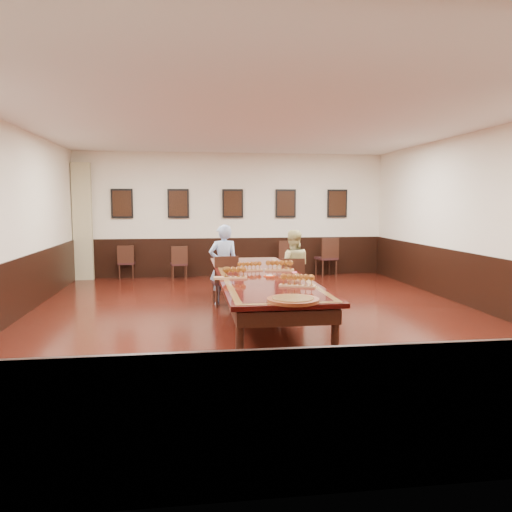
{
  "coord_description": "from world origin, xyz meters",
  "views": [
    {
      "loc": [
        -1.17,
        -8.02,
        1.92
      ],
      "look_at": [
        0.0,
        0.5,
        1.0
      ],
      "focal_mm": 35.0,
      "sensor_mm": 36.0,
      "label": 1
    }
  ],
  "objects": [
    {
      "name": "flight_d",
      "position": [
        0.33,
        -1.31,
        0.84
      ],
      "size": [
        0.52,
        0.33,
        0.19
      ],
      "color": "#A26D44",
      "rests_on": "conference_table"
    },
    {
      "name": "flight_c",
      "position": [
        -0.51,
        -0.42,
        0.84
      ],
      "size": [
        0.52,
        0.18,
        0.19
      ],
      "color": "#A26D44",
      "rests_on": "conference_table"
    },
    {
      "name": "spare_chair_a",
      "position": [
        -2.72,
        4.83,
        0.43
      ],
      "size": [
        0.41,
        0.44,
        0.86
      ],
      "primitive_type": null,
      "rotation": [
        0.0,
        0.0,
        3.16
      ],
      "color": "black",
      "rests_on": "floor"
    },
    {
      "name": "posters",
      "position": [
        0.0,
        4.94,
        1.9
      ],
      "size": [
        6.14,
        0.04,
        0.74
      ],
      "color": "black",
      "rests_on": "wall_back"
    },
    {
      "name": "wainscoting",
      "position": [
        0.0,
        0.0,
        0.5
      ],
      "size": [
        8.0,
        10.0,
        1.0
      ],
      "color": "black",
      "rests_on": "floor"
    },
    {
      "name": "conference_table",
      "position": [
        0.0,
        0.0,
        0.61
      ],
      "size": [
        1.4,
        5.0,
        0.76
      ],
      "color": "black",
      "rests_on": "floor"
    },
    {
      "name": "wall_front",
      "position": [
        0.0,
        -5.01,
        1.6
      ],
      "size": [
        8.0,
        0.02,
        3.2
      ],
      "primitive_type": "cube",
      "color": "#F4E9CC",
      "rests_on": "floor"
    },
    {
      "name": "red_plate_grp",
      "position": [
        0.11,
        -0.27,
        0.76
      ],
      "size": [
        0.19,
        0.19,
        0.02
      ],
      "color": "#BB320C",
      "rests_on": "conference_table"
    },
    {
      "name": "chair_woman",
      "position": [
        0.78,
        1.07,
        0.45
      ],
      "size": [
        0.49,
        0.52,
        0.9
      ],
      "primitive_type": null,
      "rotation": [
        0.0,
        0.0,
        2.99
      ],
      "color": "black",
      "rests_on": "floor"
    },
    {
      "name": "carved_platter",
      "position": [
        0.06,
        -2.31,
        0.77
      ],
      "size": [
        0.71,
        0.71,
        0.05
      ],
      "color": "#612713",
      "rests_on": "conference_table"
    },
    {
      "name": "flight_a",
      "position": [
        -0.12,
        0.41,
        0.83
      ],
      "size": [
        0.46,
        0.18,
        0.17
      ],
      "color": "#A26D44",
      "rests_on": "conference_table"
    },
    {
      "name": "spare_chair_c",
      "position": [
        1.34,
        4.57,
        0.48
      ],
      "size": [
        0.45,
        0.49,
        0.95
      ],
      "primitive_type": null,
      "rotation": [
        0.0,
        0.0,
        3.16
      ],
      "color": "black",
      "rests_on": "floor"
    },
    {
      "name": "wall_back",
      "position": [
        0.0,
        5.01,
        1.6
      ],
      "size": [
        8.0,
        0.02,
        3.2
      ],
      "primitive_type": "cube",
      "color": "#F4E9CC",
      "rests_on": "floor"
    },
    {
      "name": "ceiling",
      "position": [
        0.0,
        0.0,
        3.21
      ],
      "size": [
        8.0,
        10.0,
        0.02
      ],
      "primitive_type": "cube",
      "color": "white",
      "rests_on": "floor"
    },
    {
      "name": "floor",
      "position": [
        0.0,
        0.0,
        -0.01
      ],
      "size": [
        8.0,
        10.0,
        0.02
      ],
      "primitive_type": "cube",
      "color": "black",
      "rests_on": "ground"
    },
    {
      "name": "chair_man",
      "position": [
        -0.5,
        1.18,
        0.47
      ],
      "size": [
        0.5,
        0.53,
        0.95
      ],
      "primitive_type": null,
      "rotation": [
        0.0,
        0.0,
        3.26
      ],
      "color": "black",
      "rests_on": "floor"
    },
    {
      "name": "curtain",
      "position": [
        -3.75,
        4.82,
        1.45
      ],
      "size": [
        0.45,
        0.18,
        2.9
      ],
      "primitive_type": "cube",
      "color": "tan",
      "rests_on": "floor"
    },
    {
      "name": "wall_right",
      "position": [
        4.01,
        0.0,
        1.6
      ],
      "size": [
        0.02,
        10.0,
        3.2
      ],
      "primitive_type": "cube",
      "color": "#F4E9CC",
      "rests_on": "floor"
    },
    {
      "name": "person_woman",
      "position": [
        0.79,
        1.17,
        0.7
      ],
      "size": [
        0.78,
        0.65,
        1.41
      ],
      "primitive_type": "imported",
      "rotation": [
        0.0,
        0.0,
        2.99
      ],
      "color": "beige",
      "rests_on": "floor"
    },
    {
      "name": "spare_chair_d",
      "position": [
        2.41,
        4.56,
        0.51
      ],
      "size": [
        0.57,
        0.61,
        1.02
      ],
      "primitive_type": null,
      "rotation": [
        0.0,
        0.0,
        3.34
      ],
      "color": "black",
      "rests_on": "floor"
    },
    {
      "name": "flight_b",
      "position": [
        0.39,
        0.36,
        0.84
      ],
      "size": [
        0.52,
        0.22,
        0.19
      ],
      "color": "#A26D44",
      "rests_on": "conference_table"
    },
    {
      "name": "person_man",
      "position": [
        -0.51,
        1.28,
        0.76
      ],
      "size": [
        0.59,
        0.42,
        1.52
      ],
      "primitive_type": "imported",
      "rotation": [
        0.0,
        0.0,
        3.26
      ],
      "color": "#5383D0",
      "rests_on": "floor"
    },
    {
      "name": "pink_phone",
      "position": [
        0.6,
        0.1,
        0.76
      ],
      "size": [
        0.09,
        0.15,
        0.01
      ],
      "primitive_type": "cube",
      "rotation": [
        0.0,
        0.0,
        -0.16
      ],
      "color": "#F4518A",
      "rests_on": "conference_table"
    },
    {
      "name": "spare_chair_b",
      "position": [
        -1.4,
        4.51,
        0.43
      ],
      "size": [
        0.45,
        0.48,
        0.85
      ],
      "primitive_type": null,
      "rotation": [
        0.0,
        0.0,
        3.27
      ],
      "color": "black",
      "rests_on": "floor"
    }
  ]
}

